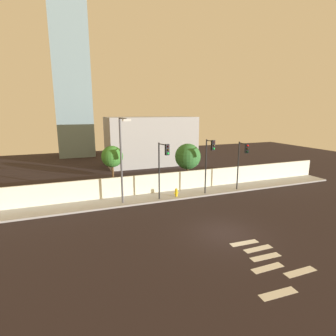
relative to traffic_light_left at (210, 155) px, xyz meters
The scene contains 13 objects.
ground_plane 8.56m from the traffic_light_left, 111.80° to the right, with size 80.00×80.00×0.00m, color black.
sidewalk 4.82m from the traffic_light_left, 159.03° to the left, with size 36.00×2.40×0.15m, color #9B9B9B.
perimeter_wall 4.63m from the traffic_light_left, 140.07° to the left, with size 36.00×0.18×1.80m, color white.
crosswalk_marking 11.73m from the traffic_light_left, 103.64° to the right, with size 3.99×4.77×0.01m.
traffic_light_left is the anchor object (origin of this frame).
traffic_light_center 4.53m from the traffic_light_left, behind, with size 0.52×1.48×4.97m.
traffic_light_right 3.37m from the traffic_light_left, ahead, with size 0.47×1.74×4.72m.
street_lamp_curbside 7.88m from the traffic_light_left, behind, with size 0.63×1.88×7.07m.
fire_hydrant 4.47m from the traffic_light_left, 169.90° to the left, with size 0.44×0.26×0.76m.
roadside_tree_leftmost 8.93m from the traffic_light_left, 154.86° to the left, with size 1.99×1.99×4.61m.
roadside_tree_midleft 3.87m from the traffic_light_left, 95.27° to the left, with size 2.66×2.66×4.47m.
low_building_distant 16.39m from the traffic_light_left, 91.23° to the left, with size 12.64×6.00×6.91m, color #A1A1A1.
tower_on_skyline 31.91m from the traffic_light_left, 109.83° to the left, with size 5.83×5.00×28.45m, color gray.
Camera 1 is at (-9.14, -13.37, 7.72)m, focal length 28.21 mm.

